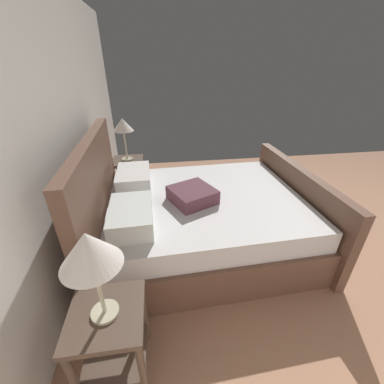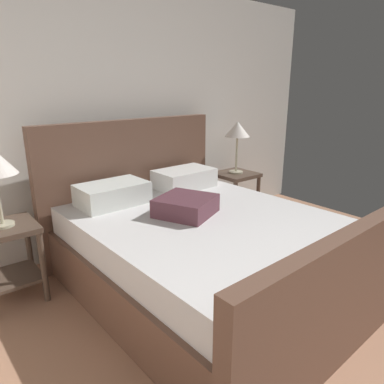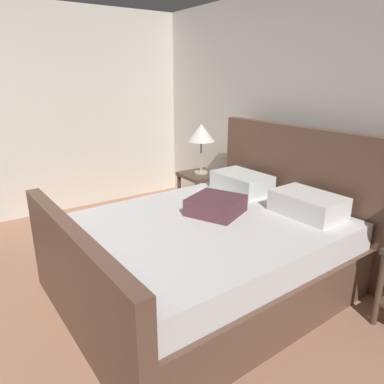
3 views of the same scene
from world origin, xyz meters
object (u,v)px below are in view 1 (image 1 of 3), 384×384
at_px(bed, 200,217).
at_px(table_lamp_left, 89,252).
at_px(nightstand_right, 129,172).
at_px(nightstand_left, 111,333).
at_px(table_lamp_right, 123,126).

xyz_separation_m(bed, table_lamp_left, (-1.24, 0.77, 0.71)).
bearing_deg(bed, nightstand_right, 34.70).
xyz_separation_m(nightstand_right, nightstand_left, (-2.49, -0.09, 0.00)).
height_order(bed, table_lamp_left, bed).
xyz_separation_m(bed, table_lamp_right, (1.25, 0.86, 0.73)).
bearing_deg(bed, table_lamp_right, 34.70).
relative_size(bed, nightstand_right, 3.85).
height_order(table_lamp_right, table_lamp_left, table_lamp_right).
bearing_deg(nightstand_left, table_lamp_right, 2.05).
bearing_deg(bed, table_lamp_left, 148.04).
relative_size(nightstand_right, table_lamp_left, 1.03).
height_order(bed, nightstand_right, bed).
bearing_deg(nightstand_right, bed, -145.30).
bearing_deg(table_lamp_left, table_lamp_right, 2.05).
distance_m(table_lamp_right, table_lamp_left, 2.49).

